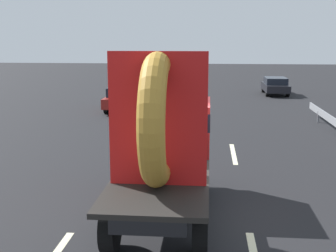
# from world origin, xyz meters

# --- Properties ---
(ground_plane) EXTENTS (120.00, 120.00, 0.00)m
(ground_plane) POSITION_xyz_m (0.00, 0.00, 0.00)
(ground_plane) COLOR black
(flatbed_truck) EXTENTS (2.02, 5.47, 3.77)m
(flatbed_truck) POSITION_xyz_m (-0.31, 0.31, 1.74)
(flatbed_truck) COLOR black
(flatbed_truck) RESTS_ON ground_plane
(distant_sedan) EXTENTS (1.75, 4.08, 1.33)m
(distant_sedan) POSITION_xyz_m (-4.04, 14.82, 0.71)
(distant_sedan) COLOR black
(distant_sedan) RESTS_ON ground_plane
(lane_dash_left_far) EXTENTS (0.16, 2.00, 0.01)m
(lane_dash_left_far) POSITION_xyz_m (-2.18, 5.97, 0.00)
(lane_dash_left_far) COLOR beige
(lane_dash_left_far) RESTS_ON ground_plane
(lane_dash_right_far) EXTENTS (0.16, 2.83, 0.01)m
(lane_dash_right_far) POSITION_xyz_m (1.55, 5.65, 0.00)
(lane_dash_right_far) COLOR beige
(lane_dash_right_far) RESTS_ON ground_plane
(oncoming_car) EXTENTS (1.61, 3.75, 1.22)m
(oncoming_car) POSITION_xyz_m (5.35, 22.61, 0.66)
(oncoming_car) COLOR black
(oncoming_car) RESTS_ON ground_plane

